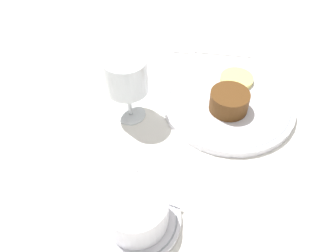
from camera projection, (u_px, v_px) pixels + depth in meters
name	position (u px, v px, depth m)	size (l,w,h in m)	color
ground_plane	(216.00, 114.00, 0.64)	(3.00, 3.00, 0.00)	white
dinner_plate	(228.00, 104.00, 0.65)	(0.26, 0.26, 0.01)	white
saucer	(136.00, 220.00, 0.48)	(0.13, 0.13, 0.01)	white
coffee_cup	(136.00, 210.00, 0.46)	(0.12, 0.09, 0.05)	white
spoon	(137.00, 193.00, 0.51)	(0.06, 0.11, 0.00)	silver
wine_glass	(127.00, 78.00, 0.57)	(0.08, 0.08, 0.13)	silver
fork	(203.00, 52.00, 0.78)	(0.06, 0.18, 0.01)	silver
dessert_cake	(229.00, 100.00, 0.62)	(0.07, 0.07, 0.04)	#563314
pineapple_slice	(237.00, 79.00, 0.68)	(0.07, 0.07, 0.01)	#EFE075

